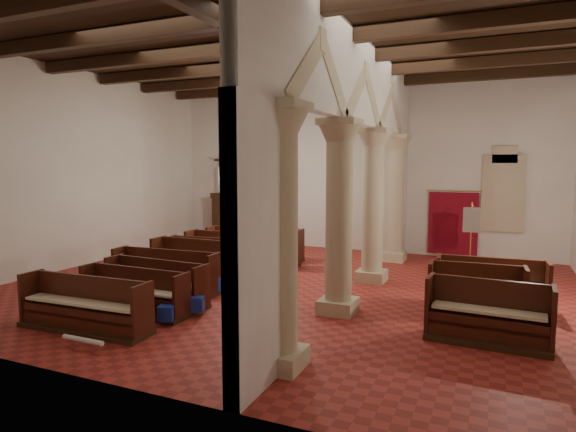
# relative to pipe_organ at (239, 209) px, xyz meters

# --- Properties ---
(floor) EXTENTS (14.00, 14.00, 0.00)m
(floor) POSITION_rel_pipe_organ_xyz_m (4.50, -5.50, -1.37)
(floor) COLOR maroon
(floor) RESTS_ON ground
(ceiling) EXTENTS (14.00, 14.00, 0.00)m
(ceiling) POSITION_rel_pipe_organ_xyz_m (4.50, -5.50, 4.63)
(ceiling) COLOR black
(ceiling) RESTS_ON wall_back
(wall_back) EXTENTS (14.00, 0.02, 6.00)m
(wall_back) POSITION_rel_pipe_organ_xyz_m (4.50, 0.50, 1.63)
(wall_back) COLOR beige
(wall_back) RESTS_ON floor
(wall_front) EXTENTS (14.00, 0.02, 6.00)m
(wall_front) POSITION_rel_pipe_organ_xyz_m (4.50, -11.50, 1.63)
(wall_front) COLOR beige
(wall_front) RESTS_ON floor
(wall_left) EXTENTS (0.02, 12.00, 6.00)m
(wall_left) POSITION_rel_pipe_organ_xyz_m (-2.50, -5.50, 1.63)
(wall_left) COLOR beige
(wall_left) RESTS_ON floor
(ceiling_beams) EXTENTS (13.80, 11.80, 0.30)m
(ceiling_beams) POSITION_rel_pipe_organ_xyz_m (4.50, -5.50, 4.45)
(ceiling_beams) COLOR #321D10
(ceiling_beams) RESTS_ON wall_back
(arcade) EXTENTS (0.90, 11.90, 6.00)m
(arcade) POSITION_rel_pipe_organ_xyz_m (6.30, -5.50, 2.19)
(arcade) COLOR tan
(arcade) RESTS_ON floor
(window_back) EXTENTS (1.00, 0.03, 2.20)m
(window_back) POSITION_rel_pipe_organ_xyz_m (9.50, 0.48, 0.83)
(window_back) COLOR #387F6A
(window_back) RESTS_ON wall_back
(pipe_organ) EXTENTS (2.10, 0.85, 4.40)m
(pipe_organ) POSITION_rel_pipe_organ_xyz_m (0.00, 0.00, 0.00)
(pipe_organ) COLOR #321D10
(pipe_organ) RESTS_ON floor
(lectern) EXTENTS (0.54, 0.56, 1.17)m
(lectern) POSITION_rel_pipe_organ_xyz_m (1.08, -0.01, -0.89)
(lectern) COLOR #341F10
(lectern) RESTS_ON floor
(dossal_curtain) EXTENTS (1.80, 0.07, 2.17)m
(dossal_curtain) POSITION_rel_pipe_organ_xyz_m (8.00, 0.42, -0.21)
(dossal_curtain) COLOR maroon
(dossal_curtain) RESTS_ON floor
(processional_banner) EXTENTS (0.47, 0.60, 2.05)m
(processional_banner) POSITION_rel_pipe_organ_xyz_m (8.67, -1.77, -0.62)
(processional_banner) COLOR #321D10
(processional_banner) RESTS_ON floor
(hymnal_box_a) EXTENTS (0.35, 0.32, 0.29)m
(hymnal_box_a) POSITION_rel_pipe_organ_xyz_m (3.45, -9.11, -1.13)
(hymnal_box_a) COLOR navy
(hymnal_box_a) RESTS_ON floor
(hymnal_box_b) EXTENTS (0.36, 0.33, 0.30)m
(hymnal_box_b) POSITION_rel_pipe_organ_xyz_m (3.65, -8.36, -1.12)
(hymnal_box_b) COLOR navy
(hymnal_box_b) RESTS_ON floor
(hymnal_box_c) EXTENTS (0.40, 0.36, 0.33)m
(hymnal_box_c) POSITION_rel_pipe_organ_xyz_m (3.13, -6.79, -1.11)
(hymnal_box_c) COLOR navy
(hymnal_box_c) RESTS_ON floor
(tube_heater_a) EXTENTS (0.87, 0.09, 0.09)m
(tube_heater_a) POSITION_rel_pipe_organ_xyz_m (2.90, -10.67, -1.21)
(tube_heater_a) COLOR white
(tube_heater_a) RESTS_ON floor
(tube_heater_b) EXTENTS (1.09, 0.37, 0.11)m
(tube_heater_b) POSITION_rel_pipe_organ_xyz_m (1.78, -9.52, -1.21)
(tube_heater_b) COLOR white
(tube_heater_b) RESTS_ON floor
(nave_pew_0) EXTENTS (2.78, 0.78, 1.02)m
(nave_pew_0) POSITION_rel_pipe_organ_xyz_m (2.21, -9.96, -1.03)
(nave_pew_0) COLOR #321D10
(nave_pew_0) RESTS_ON floor
(nave_pew_1) EXTENTS (2.55, 0.66, 0.96)m
(nave_pew_1) POSITION_rel_pipe_organ_xyz_m (2.33, -8.75, -1.05)
(nave_pew_1) COLOR #321D10
(nave_pew_1) RESTS_ON floor
(nave_pew_2) EXTENTS (2.62, 0.80, 0.99)m
(nave_pew_2) POSITION_rel_pipe_organ_xyz_m (2.32, -8.01, -1.04)
(nave_pew_2) COLOR #321D10
(nave_pew_2) RESTS_ON floor
(nave_pew_3) EXTENTS (2.81, 0.84, 1.04)m
(nave_pew_3) POSITION_rel_pipe_organ_xyz_m (1.89, -7.11, -1.03)
(nave_pew_3) COLOR #321D10
(nave_pew_3) RESTS_ON floor
(nave_pew_4) EXTENTS (3.27, 0.77, 1.14)m
(nave_pew_4) POSITION_rel_pipe_organ_xyz_m (2.38, -5.96, -0.99)
(nave_pew_4) COLOR #321D10
(nave_pew_4) RESTS_ON floor
(nave_pew_5) EXTENTS (2.94, 0.89, 1.09)m
(nave_pew_5) POSITION_rel_pipe_organ_xyz_m (2.15, -5.30, -1.01)
(nave_pew_5) COLOR #321D10
(nave_pew_5) RESTS_ON floor
(nave_pew_6) EXTENTS (2.90, 0.76, 1.14)m
(nave_pew_6) POSITION_rel_pipe_organ_xyz_m (2.23, -4.45, -0.99)
(nave_pew_6) COLOR #321D10
(nave_pew_6) RESTS_ON floor
(nave_pew_7) EXTENTS (3.02, 0.90, 1.14)m
(nave_pew_7) POSITION_rel_pipe_organ_xyz_m (2.37, -3.39, -0.99)
(nave_pew_7) COLOR #321D10
(nave_pew_7) RESTS_ON floor
(nave_pew_8) EXTENTS (2.86, 0.75, 1.07)m
(nave_pew_8) POSITION_rel_pipe_organ_xyz_m (2.23, -2.53, -1.02)
(nave_pew_8) COLOR #321D10
(nave_pew_8) RESTS_ON floor
(aisle_pew_0) EXTENTS (2.12, 0.85, 1.11)m
(aisle_pew_0) POSITION_rel_pipe_organ_xyz_m (9.24, -7.62, -1.00)
(aisle_pew_0) COLOR #321D10
(aisle_pew_0) RESTS_ON floor
(aisle_pew_1) EXTENTS (1.90, 0.82, 1.11)m
(aisle_pew_1) POSITION_rel_pipe_organ_xyz_m (9.00, -6.21, -0.99)
(aisle_pew_1) COLOR #321D10
(aisle_pew_1) RESTS_ON floor
(aisle_pew_2) EXTENTS (2.29, 0.89, 1.13)m
(aisle_pew_2) POSITION_rel_pipe_organ_xyz_m (9.27, -5.53, -0.99)
(aisle_pew_2) COLOR #321D10
(aisle_pew_2) RESTS_ON floor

